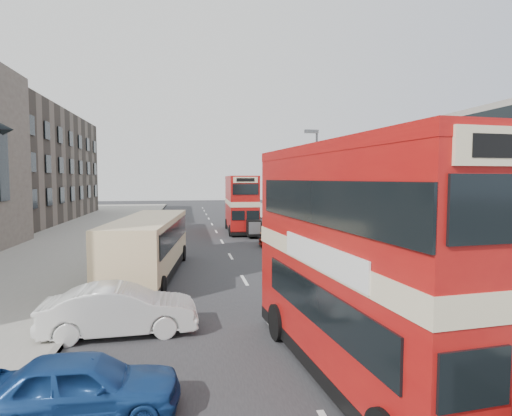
{
  "coord_description": "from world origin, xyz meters",
  "views": [
    {
      "loc": [
        -2.62,
        -10.83,
        4.69
      ],
      "look_at": [
        0.12,
        5.49,
        3.52
      ],
      "focal_mm": 29.42,
      "sensor_mm": 36.0,
      "label": 1
    }
  ],
  "objects": [
    {
      "name": "ground",
      "position": [
        0.0,
        0.0,
        0.0
      ],
      "size": [
        160.0,
        160.0,
        0.0
      ],
      "primitive_type": "plane",
      "color": "#28282B",
      "rests_on": "ground"
    },
    {
      "name": "road_surface",
      "position": [
        0.0,
        20.0,
        0.01
      ],
      "size": [
        12.0,
        90.0,
        0.01
      ],
      "primitive_type": "cube",
      "color": "#28282B",
      "rests_on": "ground"
    },
    {
      "name": "pavement_right",
      "position": [
        12.0,
        20.0,
        0.07
      ],
      "size": [
        12.0,
        90.0,
        0.15
      ],
      "primitive_type": "cube",
      "color": "gray",
      "rests_on": "ground"
    },
    {
      "name": "pavement_left",
      "position": [
        -12.0,
        20.0,
        0.07
      ],
      "size": [
        12.0,
        90.0,
        0.15
      ],
      "primitive_type": "cube",
      "color": "gray",
      "rests_on": "ground"
    },
    {
      "name": "kerb_left",
      "position": [
        -6.1,
        20.0,
        0.07
      ],
      "size": [
        0.2,
        90.0,
        0.16
      ],
      "primitive_type": "cube",
      "color": "gray",
      "rests_on": "ground"
    },
    {
      "name": "kerb_right",
      "position": [
        6.1,
        20.0,
        0.07
      ],
      "size": [
        0.2,
        90.0,
        0.16
      ],
      "primitive_type": "cube",
      "color": "gray",
      "rests_on": "ground"
    },
    {
      "name": "brick_terrace",
      "position": [
        -22.0,
        38.0,
        6.0
      ],
      "size": [
        14.0,
        28.0,
        12.0
      ],
      "primitive_type": "cube",
      "color": "#66594C",
      "rests_on": "ground"
    },
    {
      "name": "commercial_row",
      "position": [
        19.95,
        22.0,
        4.7
      ],
      "size": [
        9.9,
        46.2,
        9.3
      ],
      "color": "beige",
      "rests_on": "ground"
    },
    {
      "name": "street_lamp",
      "position": [
        6.52,
        18.0,
        4.78
      ],
      "size": [
        1.0,
        0.2,
        8.12
      ],
      "color": "slate",
      "rests_on": "ground"
    },
    {
      "name": "bus_main",
      "position": [
        1.48,
        -1.76,
        2.79
      ],
      "size": [
        3.45,
        9.69,
        5.3
      ],
      "rotation": [
        0.0,
        0.0,
        3.23
      ],
      "color": "black",
      "rests_on": "ground"
    },
    {
      "name": "bus_second",
      "position": [
        2.17,
        25.46,
        2.5
      ],
      "size": [
        2.65,
        8.69,
        4.74
      ],
      "rotation": [
        0.0,
        0.0,
        3.1
      ],
      "color": "black",
      "rests_on": "ground"
    },
    {
      "name": "coach",
      "position": [
        -4.39,
        9.54,
        1.55
      ],
      "size": [
        3.51,
        10.11,
        2.62
      ],
      "rotation": [
        0.0,
        0.0,
        -0.1
      ],
      "color": "black",
      "rests_on": "ground"
    },
    {
      "name": "car_left_near",
      "position": [
        -4.65,
        -2.45,
        0.64
      ],
      "size": [
        3.77,
        1.53,
        1.28
      ],
      "primitive_type": "imported",
      "rotation": [
        0.0,
        0.0,
        1.57
      ],
      "color": "navy",
      "rests_on": "ground"
    },
    {
      "name": "car_left_front",
      "position": [
        -4.59,
        2.0,
        0.75
      ],
      "size": [
        4.62,
        1.81,
        1.5
      ],
      "primitive_type": "imported",
      "rotation": [
        0.0,
        0.0,
        1.62
      ],
      "color": "silver",
      "rests_on": "ground"
    },
    {
      "name": "car_right_a",
      "position": [
        4.88,
        17.15,
        0.75
      ],
      "size": [
        5.25,
        2.26,
        1.5
      ],
      "primitive_type": "imported",
      "rotation": [
        0.0,
        0.0,
        -1.54
      ],
      "color": "maroon",
      "rests_on": "ground"
    },
    {
      "name": "car_right_b",
      "position": [
        5.43,
        20.38,
        0.68
      ],
      "size": [
        4.93,
        2.33,
        1.36
      ],
      "primitive_type": "imported",
      "rotation": [
        0.0,
        0.0,
        -1.59
      ],
      "color": "orange",
      "rests_on": "ground"
    },
    {
      "name": "pedestrian_near",
      "position": [
        7.69,
        12.65,
        0.99
      ],
      "size": [
        0.73,
        0.62,
        1.68
      ],
      "primitive_type": "imported",
      "rotation": [
        0.0,
        0.0,
        3.51
      ],
      "color": "gray",
      "rests_on": "pavement_right"
    },
    {
      "name": "pedestrian_far",
      "position": [
        8.71,
        30.0,
        1.07
      ],
      "size": [
        1.13,
        0.62,
        1.83
      ],
      "primitive_type": "imported",
      "rotation": [
        0.0,
        0.0,
        -0.17
      ],
      "color": "gray",
      "rests_on": "pavement_right"
    },
    {
      "name": "cyclist",
      "position": [
        4.03,
        17.15,
        0.81
      ],
      "size": [
        0.73,
        1.62,
        2.23
      ],
      "rotation": [
        0.0,
        0.0,
        -0.1
      ],
      "color": "gray",
      "rests_on": "ground"
    }
  ]
}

